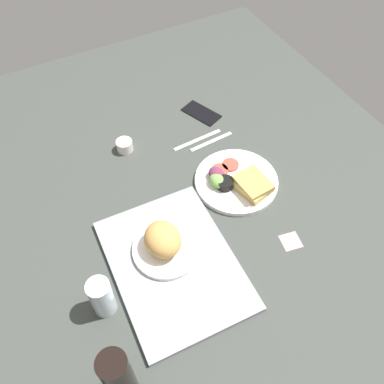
% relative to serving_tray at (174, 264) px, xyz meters
% --- Properties ---
extents(ground_plane, '(1.90, 1.50, 0.03)m').
position_rel_serving_tray_xyz_m(ground_plane, '(0.16, -0.18, -0.02)').
color(ground_plane, '#383D38').
extents(serving_tray, '(0.46, 0.35, 0.02)m').
position_rel_serving_tray_xyz_m(serving_tray, '(0.00, 0.00, 0.00)').
color(serving_tray, gray).
rests_on(serving_tray, ground_plane).
extents(bread_plate_near, '(0.19, 0.19, 0.09)m').
position_rel_serving_tray_xyz_m(bread_plate_near, '(0.05, 0.00, 0.05)').
color(bread_plate_near, white).
rests_on(bread_plate_near, serving_tray).
extents(plate_with_salad, '(0.27, 0.27, 0.05)m').
position_rel_serving_tray_xyz_m(plate_with_salad, '(0.17, -0.31, 0.01)').
color(plate_with_salad, white).
rests_on(plate_with_salad, ground_plane).
extents(drinking_glass, '(0.06, 0.06, 0.13)m').
position_rel_serving_tray_xyz_m(drinking_glass, '(-0.03, 0.21, 0.06)').
color(drinking_glass, silver).
rests_on(drinking_glass, ground_plane).
extents(soda_bottle, '(0.06, 0.06, 0.24)m').
position_rel_serving_tray_xyz_m(soda_bottle, '(-0.24, 0.24, 0.11)').
color(soda_bottle, black).
rests_on(soda_bottle, ground_plane).
extents(espresso_cup, '(0.06, 0.06, 0.04)m').
position_rel_serving_tray_xyz_m(espresso_cup, '(0.48, -0.05, 0.01)').
color(espresso_cup, silver).
rests_on(espresso_cup, ground_plane).
extents(fork, '(0.02, 0.17, 0.01)m').
position_rel_serving_tray_xyz_m(fork, '(0.38, -0.33, -0.01)').
color(fork, '#B7B7BC').
rests_on(fork, ground_plane).
extents(knife, '(0.02, 0.19, 0.01)m').
position_rel_serving_tray_xyz_m(knife, '(0.41, -0.29, -0.01)').
color(knife, '#B7B7BC').
rests_on(knife, ground_plane).
extents(cell_phone, '(0.16, 0.12, 0.01)m').
position_rel_serving_tray_xyz_m(cell_phone, '(0.52, -0.37, -0.00)').
color(cell_phone, black).
rests_on(cell_phone, ground_plane).
extents(sticky_note, '(0.07, 0.07, 0.00)m').
position_rel_serving_tray_xyz_m(sticky_note, '(-0.09, -0.34, -0.01)').
color(sticky_note, pink).
rests_on(sticky_note, ground_plane).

